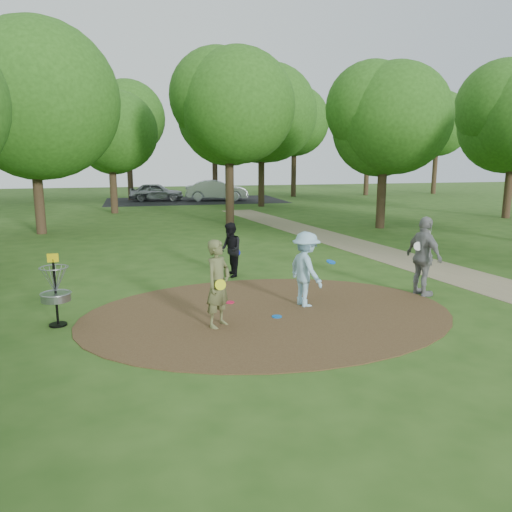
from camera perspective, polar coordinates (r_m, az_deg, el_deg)
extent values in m
plane|color=#2D5119|center=(11.31, 1.46, -6.64)|extent=(100.00, 100.00, 0.00)
cylinder|color=#47301C|center=(11.31, 1.46, -6.59)|extent=(8.40, 8.40, 0.02)
cube|color=#8C7A5B|center=(15.90, 22.66, -2.22)|extent=(7.55, 39.89, 0.01)
cube|color=black|center=(40.81, -7.00, 6.33)|extent=(14.00, 8.00, 0.01)
imported|color=brown|center=(10.27, -4.35, -3.19)|extent=(0.78, 0.78, 1.84)
cylinder|color=#F5FB1B|center=(10.00, -4.09, -3.29)|extent=(0.22, 0.07, 0.22)
imported|color=#99CAE4|center=(11.73, 5.72, -1.53)|extent=(0.92, 1.27, 1.78)
cylinder|color=blue|center=(11.92, 8.56, -0.67)|extent=(0.30, 0.30, 0.08)
imported|color=black|center=(14.62, -2.96, 0.71)|extent=(0.66, 0.82, 1.60)
cylinder|color=#0D13DD|center=(14.65, -2.23, 0.39)|extent=(0.22, 0.07, 0.22)
imported|color=gray|center=(13.24, 18.64, -0.05)|extent=(0.68, 1.25, 2.02)
cylinder|color=silver|center=(13.05, 18.03, 1.08)|extent=(0.23, 0.11, 0.22)
cylinder|color=blue|center=(11.05, 2.40, -6.92)|extent=(0.22, 0.22, 0.02)
cylinder|color=red|center=(12.10, -3.02, -5.30)|extent=(0.22, 0.22, 0.02)
imported|color=#98999F|center=(40.76, -11.32, 7.19)|extent=(4.38, 2.23, 1.43)
imported|color=#B9BCC2|center=(40.42, -4.50, 7.48)|extent=(5.16, 2.48, 1.63)
cylinder|color=black|center=(11.16, -21.91, -4.10)|extent=(0.05, 0.05, 1.35)
cylinder|color=black|center=(11.34, -21.67, -7.30)|extent=(0.36, 0.36, 0.04)
cylinder|color=gray|center=(11.18, -21.89, -4.38)|extent=(0.60, 0.60, 0.16)
torus|color=gray|center=(11.15, -21.92, -3.98)|extent=(0.63, 0.63, 0.03)
torus|color=gray|center=(11.03, -22.13, -1.22)|extent=(0.58, 0.58, 0.02)
cube|color=yellow|center=(10.99, -22.21, -0.20)|extent=(0.22, 0.02, 0.18)
cylinder|color=#332316|center=(24.78, -23.61, 6.70)|extent=(0.44, 0.44, 3.80)
sphere|color=#244F15|center=(24.82, -24.33, 15.43)|extent=(6.86, 6.86, 6.86)
cylinder|color=#332316|center=(25.87, -3.04, 8.20)|extent=(0.44, 0.44, 4.18)
sphere|color=#244F15|center=(25.93, -3.13, 16.29)|extent=(5.69, 5.69, 5.69)
cylinder|color=#332316|center=(25.38, 14.16, 7.17)|extent=(0.44, 0.44, 3.61)
sphere|color=#244F15|center=(25.37, 14.52, 14.51)|extent=(5.26, 5.26, 5.26)
cylinder|color=#332316|center=(32.44, -15.99, 7.74)|extent=(0.44, 0.44, 3.42)
sphere|color=#244F15|center=(32.42, -16.29, 13.12)|extent=(4.88, 4.88, 4.88)
cylinder|color=#332316|center=(35.52, 0.61, 9.21)|extent=(0.44, 0.44, 4.37)
sphere|color=#244F15|center=(35.60, 0.63, 15.70)|extent=(6.69, 6.69, 6.69)
cylinder|color=#332316|center=(32.12, 26.91, 7.27)|extent=(0.44, 0.44, 3.80)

